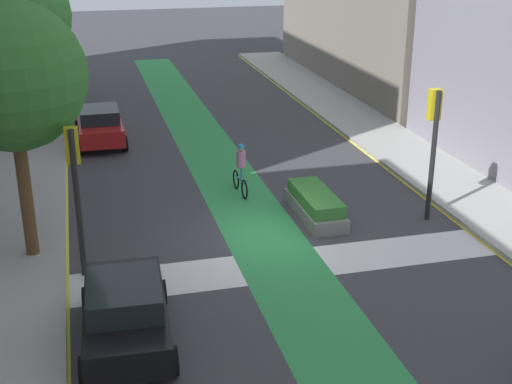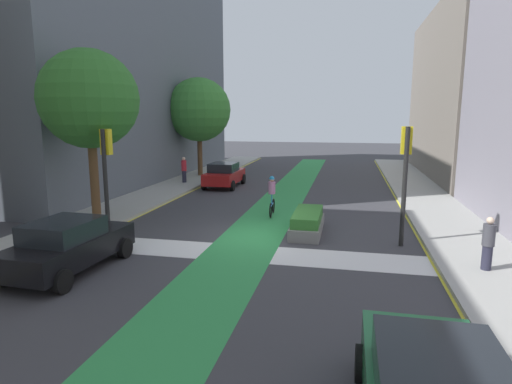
{
  "view_description": "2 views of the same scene",
  "coord_description": "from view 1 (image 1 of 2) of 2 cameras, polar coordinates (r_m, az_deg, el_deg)",
  "views": [
    {
      "loc": [
        -5.2,
        -18.52,
        8.87
      ],
      "look_at": [
        -0.21,
        0.86,
        1.11
      ],
      "focal_mm": 48.89,
      "sensor_mm": 36.0,
      "label": 1
    },
    {
      "loc": [
        3.27,
        -15.34,
        4.53
      ],
      "look_at": [
        -0.54,
        2.29,
        1.31
      ],
      "focal_mm": 29.97,
      "sensor_mm": 36.0,
      "label": 2
    }
  ],
  "objects": [
    {
      "name": "curb_stripe_left",
      "position": [
        20.55,
        -15.27,
        -5.17
      ],
      "size": [
        0.16,
        60.0,
        0.01
      ],
      "primitive_type": "cube",
      "color": "yellow",
      "rests_on": "ground_plane"
    },
    {
      "name": "ground_plane",
      "position": [
        21.18,
        1.14,
        -3.56
      ],
      "size": [
        120.0,
        120.0,
        0.0
      ],
      "primitive_type": "plane",
      "color": "#38383D"
    },
    {
      "name": "car_red_left_far",
      "position": [
        30.58,
        -12.66,
        5.38
      ],
      "size": [
        2.06,
        4.22,
        1.57
      ],
      "color": "#A51919",
      "rests_on": "ground_plane"
    },
    {
      "name": "street_tree_near",
      "position": [
        19.18,
        -19.44,
        8.88
      ],
      "size": [
        3.93,
        3.93,
        7.01
      ],
      "color": "brown",
      "rests_on": "sidewalk_left"
    },
    {
      "name": "pedestrian_sidewalk_left_a",
      "position": [
        30.93,
        -18.1,
        5.43
      ],
      "size": [
        0.34,
        0.34,
        1.7
      ],
      "color": "#262638",
      "rests_on": "sidewalk_left"
    },
    {
      "name": "median_planter",
      "position": [
        22.43,
        4.89,
        -1.06
      ],
      "size": [
        1.13,
        3.18,
        0.85
      ],
      "color": "slate",
      "rests_on": "ground_plane"
    },
    {
      "name": "traffic_signal_near_right",
      "position": [
        22.13,
        14.32,
        4.97
      ],
      "size": [
        0.35,
        0.52,
        4.18
      ],
      "color": "black",
      "rests_on": "ground_plane"
    },
    {
      "name": "street_tree_far",
      "position": [
        33.73,
        -18.85,
        13.48
      ],
      "size": [
        4.64,
        4.64,
        7.16
      ],
      "color": "brown",
      "rests_on": "sidewalk_left"
    },
    {
      "name": "crosswalk_band",
      "position": [
        19.46,
        2.72,
        -5.94
      ],
      "size": [
        12.0,
        1.8,
        0.01
      ],
      "primitive_type": "cube",
      "color": "silver",
      "rests_on": "ground_plane"
    },
    {
      "name": "curb_stripe_right",
      "position": [
        23.39,
        15.46,
        -1.89
      ],
      "size": [
        0.16,
        60.0,
        0.01
      ],
      "primitive_type": "cube",
      "color": "yellow",
      "rests_on": "ground_plane"
    },
    {
      "name": "cyclist_in_lane",
      "position": [
        24.01,
        -1.26,
        1.98
      ],
      "size": [
        0.32,
        1.73,
        1.86
      ],
      "color": "black",
      "rests_on": "ground_plane"
    },
    {
      "name": "traffic_signal_near_left",
      "position": [
        18.47,
        -14.6,
        1.47
      ],
      "size": [
        0.35,
        0.52,
        4.06
      ],
      "color": "black",
      "rests_on": "ground_plane"
    },
    {
      "name": "car_black_left_near",
      "position": [
        15.99,
        -10.64,
        -9.53
      ],
      "size": [
        2.19,
        4.28,
        1.57
      ],
      "color": "black",
      "rests_on": "ground_plane"
    },
    {
      "name": "sidewalk_left",
      "position": [
        20.63,
        -19.46,
        -5.35
      ],
      "size": [
        3.0,
        60.0,
        0.15
      ],
      "primitive_type": "cube",
      "color": "#9E9E99",
      "rests_on": "ground_plane"
    },
    {
      "name": "bike_lane_paint",
      "position": [
        21.13,
        0.63,
        -3.61
      ],
      "size": [
        2.4,
        60.0,
        0.01
      ],
      "primitive_type": "cube",
      "color": "#2D8C47",
      "rests_on": "ground_plane"
    },
    {
      "name": "sidewalk_right",
      "position": [
        24.12,
        18.58,
        -1.35
      ],
      "size": [
        3.0,
        60.0,
        0.15
      ],
      "primitive_type": "cube",
      "color": "#9E9E99",
      "rests_on": "ground_plane"
    }
  ]
}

